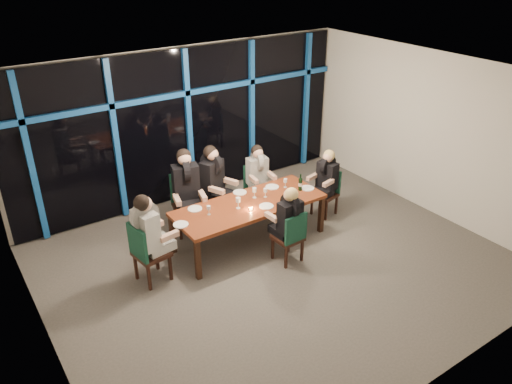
% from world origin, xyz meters
% --- Properties ---
extents(room, '(7.04, 7.00, 3.02)m').
position_xyz_m(room, '(0.00, 0.00, 2.02)').
color(room, '#5C5751').
rests_on(room, ground).
extents(window_wall, '(6.86, 0.43, 2.94)m').
position_xyz_m(window_wall, '(0.01, 2.93, 1.55)').
color(window_wall, black).
rests_on(window_wall, ground).
extents(dining_table, '(2.60, 1.00, 0.75)m').
position_xyz_m(dining_table, '(0.00, 0.80, 0.68)').
color(dining_table, brown).
rests_on(dining_table, ground).
extents(chair_far_left, '(0.60, 0.60, 1.07)m').
position_xyz_m(chair_far_left, '(-0.69, 1.77, 0.60)').
color(chair_far_left, black).
rests_on(chair_far_left, ground).
extents(chair_far_mid, '(0.62, 0.62, 1.02)m').
position_xyz_m(chair_far_mid, '(-0.17, 1.82, 0.57)').
color(chair_far_mid, black).
rests_on(chair_far_mid, ground).
extents(chair_far_right, '(0.48, 0.48, 0.91)m').
position_xyz_m(chair_far_right, '(0.76, 1.71, 0.51)').
color(chair_far_right, black).
rests_on(chair_far_right, ground).
extents(chair_end_left, '(0.54, 0.54, 1.01)m').
position_xyz_m(chair_end_left, '(-1.91, 0.72, 0.57)').
color(chair_end_left, black).
rests_on(chair_end_left, ground).
extents(chair_end_right, '(0.49, 0.49, 0.89)m').
position_xyz_m(chair_end_right, '(1.79, 0.82, 0.50)').
color(chair_end_right, black).
rests_on(chair_end_right, ground).
extents(chair_near_mid, '(0.44, 0.44, 0.91)m').
position_xyz_m(chair_near_mid, '(0.20, -0.09, 0.51)').
color(chair_near_mid, black).
rests_on(chair_near_mid, ground).
extents(diner_far_left, '(0.61, 0.72, 1.05)m').
position_xyz_m(diner_far_left, '(-0.71, 1.69, 1.02)').
color(diner_far_left, black).
rests_on(diner_far_left, ground).
extents(diner_far_mid, '(0.63, 0.70, 0.99)m').
position_xyz_m(diner_far_mid, '(-0.14, 1.74, 0.97)').
color(diner_far_mid, black).
rests_on(diner_far_mid, ground).
extents(diner_far_right, '(0.49, 0.60, 0.89)m').
position_xyz_m(diner_far_right, '(0.75, 1.63, 0.87)').
color(diner_far_right, black).
rests_on(diner_far_right, ground).
extents(diner_end_left, '(0.67, 0.54, 0.99)m').
position_xyz_m(diner_end_left, '(-1.83, 0.73, 0.97)').
color(diner_end_left, black).
rests_on(diner_end_left, ground).
extents(diner_end_right, '(0.60, 0.50, 0.87)m').
position_xyz_m(diner_end_right, '(1.71, 0.81, 0.85)').
color(diner_end_right, black).
rests_on(diner_end_right, ground).
extents(diner_near_mid, '(0.47, 0.58, 0.89)m').
position_xyz_m(diner_near_mid, '(0.20, -0.01, 0.87)').
color(diner_near_mid, black).
rests_on(diner_near_mid, ground).
extents(plate_far_left, '(0.24, 0.24, 0.01)m').
position_xyz_m(plate_far_left, '(-0.85, 1.14, 0.76)').
color(plate_far_left, white).
rests_on(plate_far_left, dining_table).
extents(plate_far_mid, '(0.24, 0.24, 0.01)m').
position_xyz_m(plate_far_mid, '(0.08, 1.22, 0.76)').
color(plate_far_mid, white).
rests_on(plate_far_mid, dining_table).
extents(plate_far_right, '(0.24, 0.24, 0.01)m').
position_xyz_m(plate_far_right, '(0.67, 1.08, 0.76)').
color(plate_far_right, white).
rests_on(plate_far_right, dining_table).
extents(plate_end_left, '(0.24, 0.24, 0.01)m').
position_xyz_m(plate_end_left, '(-1.27, 0.81, 0.76)').
color(plate_end_left, white).
rests_on(plate_end_left, dining_table).
extents(plate_end_right, '(0.24, 0.24, 0.01)m').
position_xyz_m(plate_end_right, '(1.16, 0.68, 0.76)').
color(plate_end_right, white).
rests_on(plate_end_right, dining_table).
extents(plate_near_mid, '(0.24, 0.24, 0.01)m').
position_xyz_m(plate_near_mid, '(0.17, 0.55, 0.76)').
color(plate_near_mid, white).
rests_on(plate_near_mid, dining_table).
extents(wine_bottle, '(0.07, 0.07, 0.31)m').
position_xyz_m(wine_bottle, '(1.02, 0.71, 0.87)').
color(wine_bottle, black).
rests_on(wine_bottle, dining_table).
extents(water_pitcher, '(0.12, 0.11, 0.20)m').
position_xyz_m(water_pitcher, '(0.68, 0.52, 0.85)').
color(water_pitcher, silver).
rests_on(water_pitcher, dining_table).
extents(tea_light, '(0.05, 0.05, 0.03)m').
position_xyz_m(tea_light, '(-0.10, 0.61, 0.77)').
color(tea_light, '#FFAF4C').
rests_on(tea_light, dining_table).
extents(wine_glass_a, '(0.08, 0.08, 0.20)m').
position_xyz_m(wine_glass_a, '(-0.24, 0.77, 0.89)').
color(wine_glass_a, silver).
rests_on(wine_glass_a, dining_table).
extents(wine_glass_b, '(0.07, 0.07, 0.19)m').
position_xyz_m(wine_glass_b, '(0.19, 0.92, 0.89)').
color(wine_glass_b, silver).
rests_on(wine_glass_b, dining_table).
extents(wine_glass_c, '(0.06, 0.06, 0.16)m').
position_xyz_m(wine_glass_c, '(0.36, 0.84, 0.87)').
color(wine_glass_c, silver).
rests_on(wine_glass_c, dining_table).
extents(wine_glass_d, '(0.06, 0.06, 0.16)m').
position_xyz_m(wine_glass_d, '(-0.75, 0.85, 0.87)').
color(wine_glass_d, silver).
rests_on(wine_glass_d, dining_table).
extents(wine_glass_e, '(0.06, 0.06, 0.17)m').
position_xyz_m(wine_glass_e, '(0.87, 0.95, 0.87)').
color(wine_glass_e, silver).
rests_on(wine_glass_e, dining_table).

